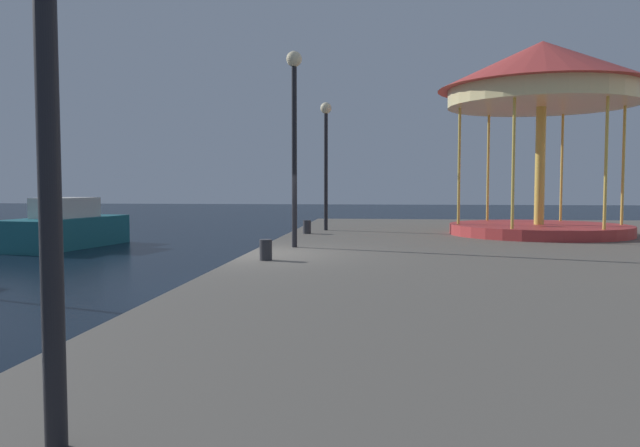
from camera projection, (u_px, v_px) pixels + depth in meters
The scene contains 8 objects.
ground_plane at pixel (247, 291), 13.05m from camera, with size 120.00×120.00×0.00m, color black.
quay_dock at pixel (633, 278), 12.19m from camera, with size 15.61×27.44×0.80m, color #5B564F.
motorboat_teal at pixel (66, 228), 22.13m from camera, with size 2.76×5.28×1.80m.
carousel at pixel (542, 91), 17.66m from camera, with size 5.90×5.90×5.56m.
lamp_post_mid_promenade at pixel (294, 115), 14.08m from camera, with size 0.36×0.36×4.49m.
lamp_post_far_end at pixel (326, 142), 19.53m from camera, with size 0.36×0.36×4.06m.
bollard_south at pixel (266, 250), 11.77m from camera, with size 0.24×0.24×0.40m, color #2D2D33.
bollard_center at pixel (307, 227), 18.29m from camera, with size 0.24×0.24×0.40m, color #2D2D33.
Camera 1 is at (2.92, -12.69, 2.23)m, focal length 34.57 mm.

